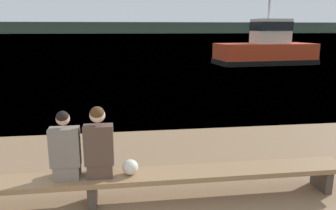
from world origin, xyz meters
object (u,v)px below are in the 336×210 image
(person_left, at_px, (65,150))
(shopping_bag, at_px, (130,167))
(bench_main, at_px, (92,181))
(person_right, at_px, (99,146))
(tugboat_red, at_px, (266,50))

(person_left, height_order, shopping_bag, person_left)
(bench_main, height_order, person_right, person_right)
(person_left, bearing_deg, bench_main, -0.17)
(person_right, bearing_deg, tugboat_red, 59.67)
(person_left, bearing_deg, tugboat_red, 58.58)
(person_left, relative_size, tugboat_red, 0.14)
(person_right, bearing_deg, bench_main, 179.43)
(person_left, distance_m, shopping_bag, 0.98)
(shopping_bag, bearing_deg, person_right, -178.70)
(person_left, relative_size, person_right, 0.95)
(bench_main, bearing_deg, person_left, 179.83)
(person_left, relative_size, shopping_bag, 4.24)
(person_left, bearing_deg, person_right, -0.27)
(shopping_bag, bearing_deg, person_left, -179.52)
(person_left, height_order, person_right, person_right)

